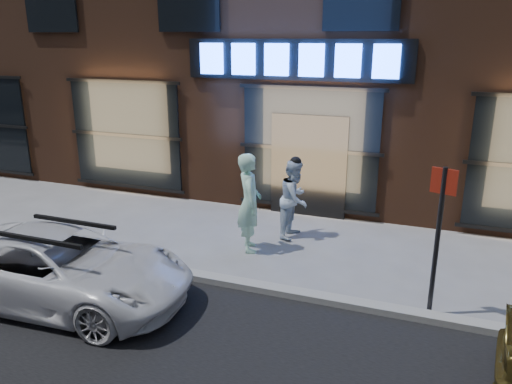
{
  "coord_description": "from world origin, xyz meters",
  "views": [
    {
      "loc": [
        2.79,
        -7.08,
        4.09
      ],
      "look_at": [
        -0.44,
        1.6,
        1.2
      ],
      "focal_mm": 35.0,
      "sensor_mm": 36.0,
      "label": 1
    }
  ],
  "objects_px": {
    "man_bowtie": "(249,203)",
    "man_cap": "(295,199)",
    "sign_post": "(439,229)",
    "white_suv": "(61,268)"
  },
  "relations": [
    {
      "from": "man_bowtie",
      "to": "white_suv",
      "type": "distance_m",
      "value": 3.63
    },
    {
      "from": "white_suv",
      "to": "sign_post",
      "type": "relative_size",
      "value": 1.8
    },
    {
      "from": "man_cap",
      "to": "sign_post",
      "type": "distance_m",
      "value": 3.72
    },
    {
      "from": "man_bowtie",
      "to": "man_cap",
      "type": "xyz_separation_m",
      "value": [
        0.64,
        1.0,
        -0.15
      ]
    },
    {
      "from": "man_bowtie",
      "to": "sign_post",
      "type": "relative_size",
      "value": 0.84
    },
    {
      "from": "man_cap",
      "to": "white_suv",
      "type": "xyz_separation_m",
      "value": [
        -2.7,
        -3.96,
        -0.25
      ]
    },
    {
      "from": "man_cap",
      "to": "sign_post",
      "type": "xyz_separation_m",
      "value": [
        2.85,
        -2.33,
        0.58
      ]
    },
    {
      "from": "man_bowtie",
      "to": "white_suv",
      "type": "bearing_deg",
      "value": 117.42
    },
    {
      "from": "white_suv",
      "to": "man_cap",
      "type": "bearing_deg",
      "value": -37.77
    },
    {
      "from": "man_bowtie",
      "to": "man_cap",
      "type": "bearing_deg",
      "value": -60.33
    }
  ]
}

